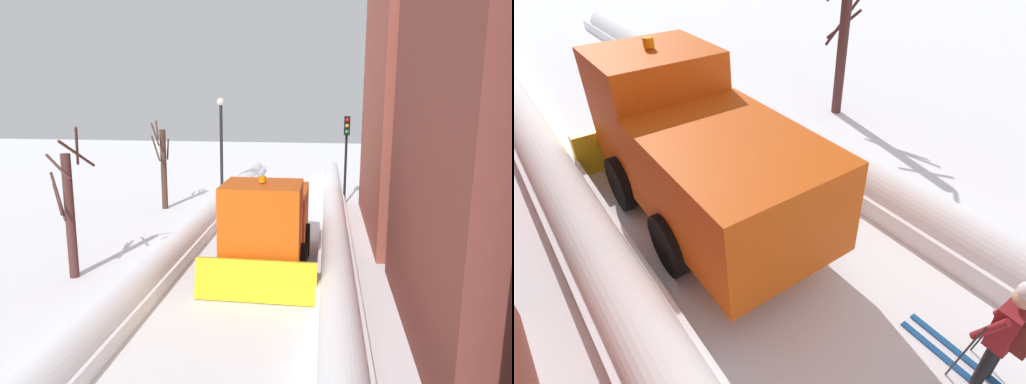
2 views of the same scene
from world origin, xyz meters
The scene contains 9 objects.
ground_plane centered at (0.00, 10.00, 0.00)m, with size 80.00×80.00×0.00m, color white.
snowbank_left centered at (-2.60, 10.00, 0.42)m, with size 1.10×36.00×0.98m.
snowbank_right centered at (2.60, 10.00, 0.32)m, with size 1.10×36.00×0.90m.
plow_truck centered at (-0.46, 11.22, 1.48)m, with size 3.20×5.98×3.12m.
skier centered at (0.72, 5.91, 1.00)m, with size 0.62×1.80×1.81m.
traffic_light_pole centered at (-3.17, 2.23, 3.07)m, with size 0.28×0.42×4.37m.
street_lamp centered at (3.25, 1.17, 3.31)m, with size 0.40×0.40×5.23m.
bare_tree_near centered at (5.40, 4.19, 2.02)m, with size 1.01×1.11×4.20m.
bare_tree_mid centered at (5.11, 13.10, 2.02)m, with size 1.18×1.44×4.49m.
Camera 1 is at (-2.20, 25.51, 5.28)m, focal length 33.26 mm.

